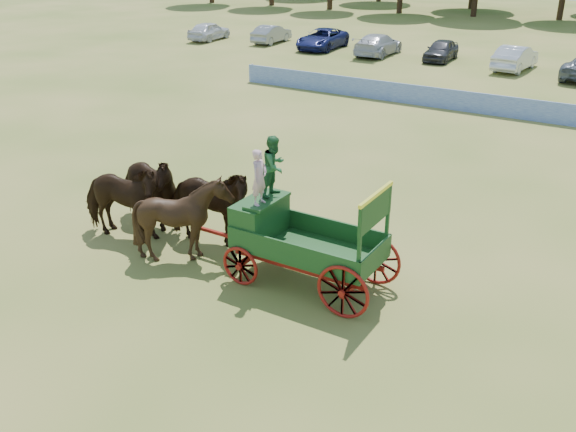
# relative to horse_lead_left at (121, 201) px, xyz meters

# --- Properties ---
(ground) EXTENTS (160.00, 160.00, 0.00)m
(ground) POSITION_rel_horse_lead_left_xyz_m (4.82, 1.94, -1.23)
(ground) COLOR #A18A48
(ground) RESTS_ON ground
(horse_lead_left) EXTENTS (3.12, 1.87, 2.47)m
(horse_lead_left) POSITION_rel_horse_lead_left_xyz_m (0.00, 0.00, 0.00)
(horse_lead_left) COLOR black
(horse_lead_left) RESTS_ON ground
(horse_lead_right) EXTENTS (3.08, 1.73, 2.47)m
(horse_lead_right) POSITION_rel_horse_lead_left_xyz_m (0.00, 1.10, 0.00)
(horse_lead_right) COLOR black
(horse_lead_right) RESTS_ON ground
(horse_wheel_left) EXTENTS (2.50, 2.28, 2.47)m
(horse_wheel_left) POSITION_rel_horse_lead_left_xyz_m (2.40, 0.00, 0.00)
(horse_wheel_left) COLOR black
(horse_wheel_left) RESTS_ON ground
(horse_wheel_right) EXTENTS (3.10, 1.79, 2.47)m
(horse_wheel_right) POSITION_rel_horse_lead_left_xyz_m (2.40, 1.10, 0.00)
(horse_wheel_right) COLOR black
(horse_wheel_right) RESTS_ON ground
(farm_dray) EXTENTS (6.00, 2.00, 3.78)m
(farm_dray) POSITION_rel_horse_lead_left_xyz_m (5.35, 0.59, 0.42)
(farm_dray) COLOR maroon
(farm_dray) RESTS_ON ground
(sponsor_banner) EXTENTS (26.00, 0.08, 1.05)m
(sponsor_banner) POSITION_rel_horse_lead_left_xyz_m (3.82, 19.94, -0.71)
(sponsor_banner) COLOR #1C3E9B
(sponsor_banner) RESTS_ON ground
(parked_cars) EXTENTS (41.47, 7.17, 1.60)m
(parked_cars) POSITION_rel_horse_lead_left_xyz_m (-0.70, 32.17, -0.47)
(parked_cars) COLOR silver
(parked_cars) RESTS_ON ground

